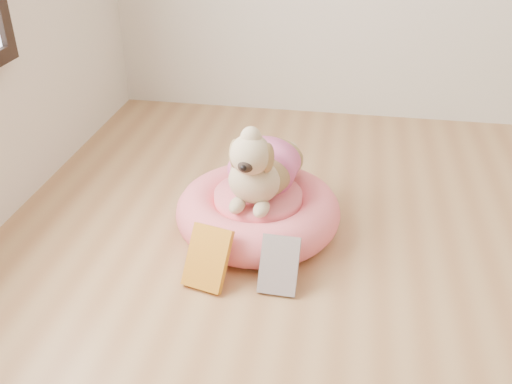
% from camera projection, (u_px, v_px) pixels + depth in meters
% --- Properties ---
extents(pet_bed, '(0.68, 0.68, 0.17)m').
position_uv_depth(pet_bed, '(258.00, 211.00, 2.36)').
color(pet_bed, '#FF6366').
rests_on(pet_bed, floor).
extents(dog, '(0.38, 0.51, 0.35)m').
position_uv_depth(dog, '(261.00, 154.00, 2.22)').
color(dog, olive).
rests_on(dog, pet_bed).
extents(book_yellow, '(0.18, 0.18, 0.21)m').
position_uv_depth(book_yellow, '(208.00, 258.00, 2.05)').
color(book_yellow, yellow).
rests_on(book_yellow, floor).
extents(book_white, '(0.14, 0.14, 0.19)m').
position_uv_depth(book_white, '(279.00, 265.00, 2.03)').
color(book_white, white).
rests_on(book_white, floor).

